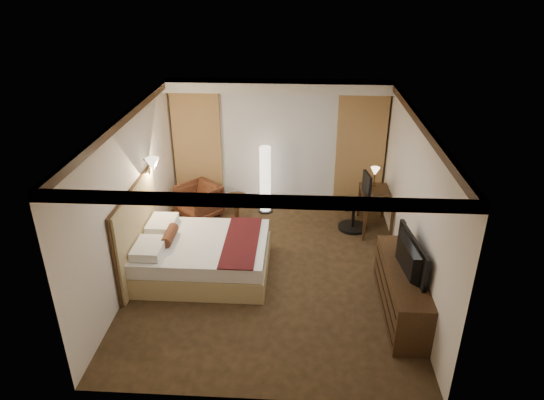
# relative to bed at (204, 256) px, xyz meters

# --- Properties ---
(floor) EXTENTS (4.50, 5.50, 0.01)m
(floor) POSITION_rel_bed_xyz_m (1.12, 0.11, -0.31)
(floor) COLOR black
(floor) RESTS_ON ground
(ceiling) EXTENTS (4.50, 5.50, 0.01)m
(ceiling) POSITION_rel_bed_xyz_m (1.12, 0.11, 2.39)
(ceiling) COLOR white
(ceiling) RESTS_ON back_wall
(back_wall) EXTENTS (4.50, 0.02, 2.70)m
(back_wall) POSITION_rel_bed_xyz_m (1.12, 2.86, 1.04)
(back_wall) COLOR beige
(back_wall) RESTS_ON floor
(left_wall) EXTENTS (0.02, 5.50, 2.70)m
(left_wall) POSITION_rel_bed_xyz_m (-1.13, 0.11, 1.04)
(left_wall) COLOR beige
(left_wall) RESTS_ON floor
(right_wall) EXTENTS (0.02, 5.50, 2.70)m
(right_wall) POSITION_rel_bed_xyz_m (3.37, 0.11, 1.04)
(right_wall) COLOR beige
(right_wall) RESTS_ON floor
(crown_molding) EXTENTS (4.50, 5.50, 0.12)m
(crown_molding) POSITION_rel_bed_xyz_m (1.12, 0.11, 2.33)
(crown_molding) COLOR black
(crown_molding) RESTS_ON ceiling
(soffit) EXTENTS (4.50, 0.50, 0.20)m
(soffit) POSITION_rel_bed_xyz_m (1.12, 2.61, 2.29)
(soffit) COLOR white
(soffit) RESTS_ON ceiling
(curtain_sheer) EXTENTS (2.48, 0.04, 2.45)m
(curtain_sheer) POSITION_rel_bed_xyz_m (1.12, 2.78, 0.94)
(curtain_sheer) COLOR silver
(curtain_sheer) RESTS_ON back_wall
(curtain_left_drape) EXTENTS (1.00, 0.14, 2.45)m
(curtain_left_drape) POSITION_rel_bed_xyz_m (-0.58, 2.72, 0.94)
(curtain_left_drape) COLOR #AC794E
(curtain_left_drape) RESTS_ON back_wall
(curtain_right_drape) EXTENTS (1.00, 0.14, 2.45)m
(curtain_right_drape) POSITION_rel_bed_xyz_m (2.82, 2.72, 0.94)
(curtain_right_drape) COLOR #AC794E
(curtain_right_drape) RESTS_ON back_wall
(wall_sconce) EXTENTS (0.24, 0.24, 0.24)m
(wall_sconce) POSITION_rel_bed_xyz_m (-0.97, 0.84, 1.31)
(wall_sconce) COLOR white
(wall_sconce) RESTS_ON left_wall
(bed) EXTENTS (2.14, 1.67, 0.63)m
(bed) POSITION_rel_bed_xyz_m (0.00, 0.00, 0.00)
(bed) COLOR white
(bed) RESTS_ON floor
(headboard) EXTENTS (0.12, 1.97, 1.50)m
(headboard) POSITION_rel_bed_xyz_m (-1.08, 0.00, 0.44)
(headboard) COLOR tan
(headboard) RESTS_ON floor
(armchair) EXTENTS (1.03, 1.02, 0.77)m
(armchair) POSITION_rel_bed_xyz_m (-0.48, 2.03, 0.07)
(armchair) COLOR #4C2016
(armchair) RESTS_ON floor
(side_table) EXTENTS (0.48, 0.48, 0.53)m
(side_table) POSITION_rel_bed_xyz_m (0.31, 1.91, -0.05)
(side_table) COLOR black
(side_table) RESTS_ON floor
(floor_lamp) EXTENTS (0.31, 0.31, 1.46)m
(floor_lamp) POSITION_rel_bed_xyz_m (0.87, 2.34, 0.42)
(floor_lamp) COLOR white
(floor_lamp) RESTS_ON floor
(desk) EXTENTS (0.55, 1.10, 0.75)m
(desk) POSITION_rel_bed_xyz_m (3.07, 1.73, 0.06)
(desk) COLOR black
(desk) RESTS_ON floor
(desk_lamp) EXTENTS (0.18, 0.18, 0.34)m
(desk_lamp) POSITION_rel_bed_xyz_m (3.07, 2.13, 0.61)
(desk_lamp) COLOR #FFD899
(desk_lamp) RESTS_ON desk
(office_chair) EXTENTS (0.66, 0.66, 1.18)m
(office_chair) POSITION_rel_bed_xyz_m (2.65, 1.68, 0.27)
(office_chair) COLOR black
(office_chair) RESTS_ON floor
(dresser) EXTENTS (0.50, 1.95, 0.76)m
(dresser) POSITION_rel_bed_xyz_m (3.12, -0.87, 0.07)
(dresser) COLOR black
(dresser) RESTS_ON floor
(television) EXTENTS (0.81, 1.24, 0.15)m
(television) POSITION_rel_bed_xyz_m (3.09, -0.87, 0.78)
(television) COLOR black
(television) RESTS_ON dresser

